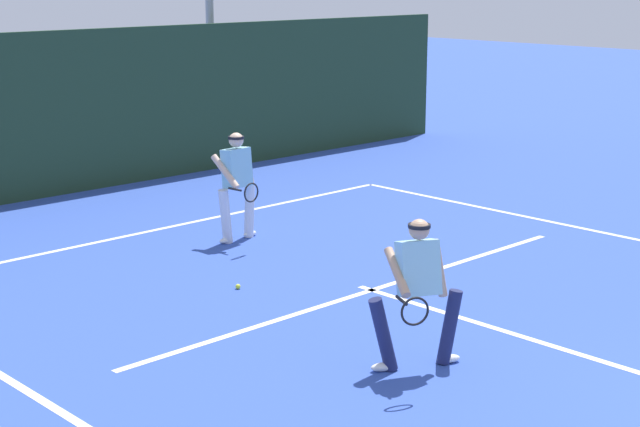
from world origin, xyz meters
TOP-DOWN VIEW (x-y plane):
  - court_line_baseline_far at (0.00, 10.69)m, footprint 9.50×0.10m
  - court_line_service at (0.00, 6.19)m, footprint 7.75×0.10m
  - court_line_centre at (0.00, 3.20)m, footprint 0.10×6.40m
  - player_near at (-1.54, 4.12)m, footprint 1.13×0.86m
  - player_far at (0.32, 9.30)m, footprint 0.77×0.90m
  - tennis_ball_extra at (-1.21, 7.44)m, footprint 0.07×0.07m
  - back_fence_windscreen at (0.00, 14.08)m, footprint 20.64×0.12m

SIDE VIEW (x-z plane):
  - court_line_baseline_far at x=0.00m, z-range 0.00..0.01m
  - court_line_service at x=0.00m, z-range 0.00..0.01m
  - court_line_centre at x=0.00m, z-range 0.00..0.01m
  - tennis_ball_extra at x=-1.21m, z-range 0.00..0.07m
  - player_near at x=-1.54m, z-range 0.08..1.67m
  - player_far at x=0.32m, z-range 0.08..1.75m
  - back_fence_windscreen at x=0.00m, z-range 0.00..2.99m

